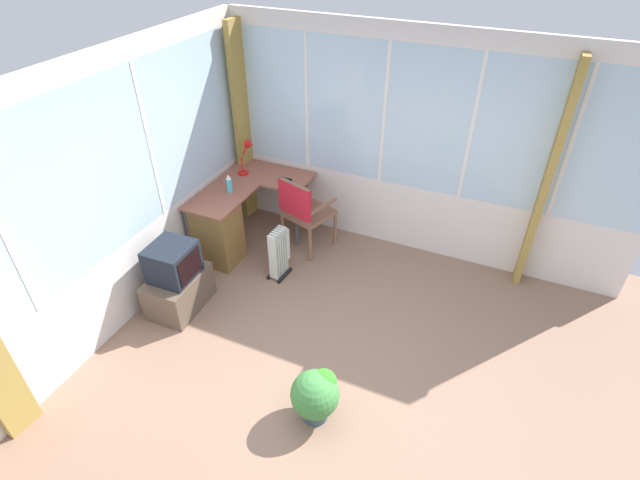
% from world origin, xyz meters
% --- Properties ---
extents(ground, '(5.63, 5.50, 0.06)m').
position_xyz_m(ground, '(0.00, 0.00, -0.03)').
color(ground, '#896753').
extents(north_window_panel, '(4.63, 0.07, 2.51)m').
position_xyz_m(north_window_panel, '(-0.00, 2.28, 1.25)').
color(north_window_panel, silver).
rests_on(north_window_panel, ground).
extents(east_window_panel, '(0.07, 4.50, 2.51)m').
position_xyz_m(east_window_panel, '(2.35, 0.00, 1.26)').
color(east_window_panel, silver).
rests_on(east_window_panel, ground).
extents(curtain_corner, '(0.27, 0.08, 2.41)m').
position_xyz_m(curtain_corner, '(2.22, 2.15, 1.21)').
color(curtain_corner, '#A2863D').
rests_on(curtain_corner, ground).
extents(curtain_east_far, '(0.27, 0.08, 2.41)m').
position_xyz_m(curtain_east_far, '(2.27, -1.24, 1.21)').
color(curtain_east_far, '#A2863D').
rests_on(curtain_east_far, ground).
extents(desk, '(1.34, 1.01, 0.76)m').
position_xyz_m(desk, '(1.27, 1.94, 0.42)').
color(desk, '#985642').
rests_on(desk, ground).
extents(desk_lamp, '(0.23, 0.20, 0.41)m').
position_xyz_m(desk_lamp, '(1.99, 1.96, 1.03)').
color(desk_lamp, red).
rests_on(desk_lamp, desk).
extents(tv_remote, '(0.05, 0.15, 0.02)m').
position_xyz_m(tv_remote, '(1.98, 1.48, 0.77)').
color(tv_remote, black).
rests_on(tv_remote, desk).
extents(spray_bottle, '(0.06, 0.06, 0.22)m').
position_xyz_m(spray_bottle, '(1.49, 1.92, 0.86)').
color(spray_bottle, '#49BAD7').
rests_on(spray_bottle, desk).
extents(wooden_armchair, '(0.61, 0.60, 0.94)m').
position_xyz_m(wooden_armchair, '(1.74, 1.17, 0.60)').
color(wooden_armchair, brown).
rests_on(wooden_armchair, ground).
extents(tv_on_stand, '(0.66, 0.46, 0.76)m').
position_xyz_m(tv_on_stand, '(0.37, 1.89, 0.34)').
color(tv_on_stand, brown).
rests_on(tv_on_stand, ground).
extents(space_heater, '(0.31, 0.19, 0.59)m').
position_xyz_m(space_heater, '(1.24, 1.19, 0.30)').
color(space_heater, silver).
rests_on(space_heater, ground).
extents(potted_plant, '(0.39, 0.39, 0.48)m').
position_xyz_m(potted_plant, '(-0.24, 0.09, 0.27)').
color(potted_plant, '#375158').
rests_on(potted_plant, ground).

